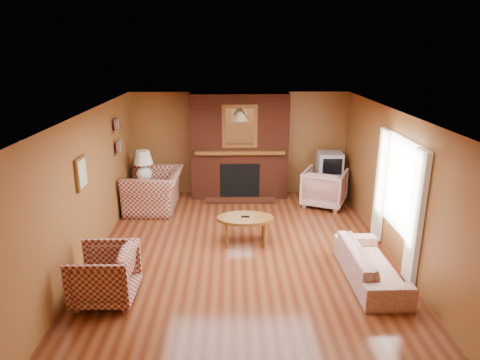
{
  "coord_description": "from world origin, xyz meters",
  "views": [
    {
      "loc": [
        -0.19,
        -6.55,
        3.4
      ],
      "look_at": [
        -0.04,
        0.6,
        1.15
      ],
      "focal_mm": 32.0,
      "sensor_mm": 36.0,
      "label": 1
    }
  ],
  "objects_px": {
    "plaid_armchair": "(104,275)",
    "crt_tv": "(330,163)",
    "side_table": "(146,193)",
    "floral_sofa": "(371,264)",
    "plaid_loveseat": "(154,190)",
    "floral_armchair": "(324,188)",
    "table_lamp": "(144,164)",
    "fireplace": "(240,147)",
    "coffee_table": "(245,220)",
    "tv_stand": "(328,186)"
  },
  "relations": [
    {
      "from": "plaid_armchair",
      "to": "crt_tv",
      "type": "relative_size",
      "value": 1.47
    },
    {
      "from": "side_table",
      "to": "floral_sofa",
      "type": "bearing_deg",
      "value": -39.43
    },
    {
      "from": "plaid_loveseat",
      "to": "floral_armchair",
      "type": "distance_m",
      "value": 3.71
    },
    {
      "from": "plaid_loveseat",
      "to": "floral_sofa",
      "type": "distance_m",
      "value": 4.82
    },
    {
      "from": "plaid_armchair",
      "to": "table_lamp",
      "type": "relative_size",
      "value": 1.22
    },
    {
      "from": "fireplace",
      "to": "table_lamp",
      "type": "height_order",
      "value": "fireplace"
    },
    {
      "from": "coffee_table",
      "to": "crt_tv",
      "type": "height_order",
      "value": "crt_tv"
    },
    {
      "from": "plaid_loveseat",
      "to": "plaid_armchair",
      "type": "height_order",
      "value": "plaid_loveseat"
    },
    {
      "from": "floral_armchair",
      "to": "coffee_table",
      "type": "bearing_deg",
      "value": 70.72
    },
    {
      "from": "plaid_armchair",
      "to": "coffee_table",
      "type": "xyz_separation_m",
      "value": [
        2.0,
        1.74,
        0.06
      ]
    },
    {
      "from": "tv_stand",
      "to": "crt_tv",
      "type": "height_order",
      "value": "crt_tv"
    },
    {
      "from": "coffee_table",
      "to": "side_table",
      "type": "height_order",
      "value": "side_table"
    },
    {
      "from": "plaid_loveseat",
      "to": "coffee_table",
      "type": "relative_size",
      "value": 1.31
    },
    {
      "from": "table_lamp",
      "to": "crt_tv",
      "type": "bearing_deg",
      "value": 4.74
    },
    {
      "from": "fireplace",
      "to": "plaid_loveseat",
      "type": "relative_size",
      "value": 1.83
    },
    {
      "from": "side_table",
      "to": "fireplace",
      "type": "bearing_deg",
      "value": 14.29
    },
    {
      "from": "floral_armchair",
      "to": "tv_stand",
      "type": "height_order",
      "value": "floral_armchair"
    },
    {
      "from": "coffee_table",
      "to": "floral_sofa",
      "type": "bearing_deg",
      "value": -34.91
    },
    {
      "from": "fireplace",
      "to": "plaid_loveseat",
      "type": "xyz_separation_m",
      "value": [
        -1.85,
        -0.8,
        -0.76
      ]
    },
    {
      "from": "fireplace",
      "to": "table_lamp",
      "type": "relative_size",
      "value": 3.45
    },
    {
      "from": "fireplace",
      "to": "tv_stand",
      "type": "xyz_separation_m",
      "value": [
        2.05,
        -0.18,
        -0.89
      ]
    },
    {
      "from": "coffee_table",
      "to": "plaid_loveseat",
      "type": "bearing_deg",
      "value": 137.72
    },
    {
      "from": "plaid_loveseat",
      "to": "table_lamp",
      "type": "height_order",
      "value": "table_lamp"
    },
    {
      "from": "coffee_table",
      "to": "tv_stand",
      "type": "xyz_separation_m",
      "value": [
        2.0,
        2.35,
        -0.16
      ]
    },
    {
      "from": "plaid_loveseat",
      "to": "plaid_armchair",
      "type": "bearing_deg",
      "value": -0.22
    },
    {
      "from": "coffee_table",
      "to": "table_lamp",
      "type": "distance_m",
      "value": 2.98
    },
    {
      "from": "floral_armchair",
      "to": "coffee_table",
      "type": "distance_m",
      "value": 2.61
    },
    {
      "from": "floral_sofa",
      "to": "crt_tv",
      "type": "relative_size",
      "value": 3.07
    },
    {
      "from": "floral_sofa",
      "to": "side_table",
      "type": "height_order",
      "value": "side_table"
    },
    {
      "from": "plaid_loveseat",
      "to": "table_lamp",
      "type": "distance_m",
      "value": 0.63
    },
    {
      "from": "floral_armchair",
      "to": "side_table",
      "type": "bearing_deg",
      "value": 22.85
    },
    {
      "from": "coffee_table",
      "to": "table_lamp",
      "type": "bearing_deg",
      "value": 137.1
    },
    {
      "from": "floral_armchair",
      "to": "side_table",
      "type": "height_order",
      "value": "floral_armchair"
    },
    {
      "from": "fireplace",
      "to": "floral_sofa",
      "type": "xyz_separation_m",
      "value": [
        1.9,
        -3.82,
        -0.92
      ]
    },
    {
      "from": "floral_sofa",
      "to": "crt_tv",
      "type": "bearing_deg",
      "value": -3.12
    },
    {
      "from": "floral_armchair",
      "to": "coffee_table",
      "type": "height_order",
      "value": "floral_armchair"
    },
    {
      "from": "tv_stand",
      "to": "side_table",
      "type": "bearing_deg",
      "value": -169.9
    },
    {
      "from": "coffee_table",
      "to": "plaid_armchair",
      "type": "bearing_deg",
      "value": -138.93
    },
    {
      "from": "fireplace",
      "to": "plaid_armchair",
      "type": "height_order",
      "value": "fireplace"
    },
    {
      "from": "table_lamp",
      "to": "side_table",
      "type": "bearing_deg",
      "value": 0.0
    },
    {
      "from": "plaid_loveseat",
      "to": "crt_tv",
      "type": "distance_m",
      "value": 3.97
    },
    {
      "from": "floral_sofa",
      "to": "plaid_armchair",
      "type": "bearing_deg",
      "value": 95.95
    },
    {
      "from": "table_lamp",
      "to": "fireplace",
      "type": "bearing_deg",
      "value": 14.29
    },
    {
      "from": "plaid_loveseat",
      "to": "side_table",
      "type": "xyz_separation_m",
      "value": [
        -0.25,
        0.27,
        -0.15
      ]
    },
    {
      "from": "fireplace",
      "to": "crt_tv",
      "type": "relative_size",
      "value": 4.17
    },
    {
      "from": "coffee_table",
      "to": "crt_tv",
      "type": "xyz_separation_m",
      "value": [
        2.0,
        2.34,
        0.39
      ]
    },
    {
      "from": "tv_stand",
      "to": "crt_tv",
      "type": "bearing_deg",
      "value": -84.72
    },
    {
      "from": "fireplace",
      "to": "crt_tv",
      "type": "distance_m",
      "value": 2.09
    },
    {
      "from": "plaid_armchair",
      "to": "floral_sofa",
      "type": "height_order",
      "value": "plaid_armchair"
    },
    {
      "from": "floral_armchair",
      "to": "tv_stand",
      "type": "bearing_deg",
      "value": -87.94
    }
  ]
}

